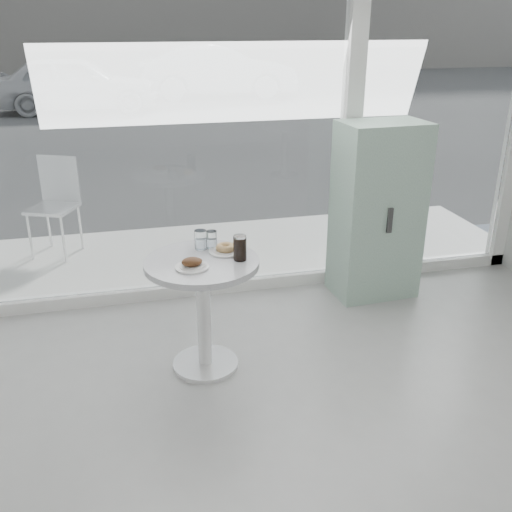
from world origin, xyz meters
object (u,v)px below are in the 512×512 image
object	(u,v)px
plate_fritter	(192,264)
water_tumbler_a	(201,241)
main_table	(203,292)
plate_donut	(226,249)
patio_chair	(55,199)
car_silver	(218,71)
mint_cabinet	(377,211)
cola_glass	(240,248)
water_tumbler_b	(212,241)
car_white	(76,84)

from	to	relation	value
plate_fritter	water_tumbler_a	size ratio (longest dim) A/B	1.61
main_table	plate_fritter	bearing A→B (deg)	-123.79
plate_donut	water_tumbler_a	size ratio (longest dim) A/B	1.71
water_tumbler_a	patio_chair	bearing A→B (deg)	118.02
main_table	car_silver	distance (m)	14.09
plate_donut	main_table	bearing A→B (deg)	-150.66
mint_cabinet	plate_fritter	xyz separation A→B (m)	(-1.62, -0.90, 0.08)
patio_chair	plate_fritter	world-z (taller)	patio_chair
patio_chair	plate_donut	distance (m)	2.49
cola_glass	plate_fritter	bearing A→B (deg)	-169.50
patio_chair	car_silver	xyz separation A→B (m)	(3.61, 11.62, 0.16)
mint_cabinet	water_tumbler_a	bearing A→B (deg)	-161.56
mint_cabinet	plate_donut	distance (m)	1.55
main_table	water_tumbler_b	size ratio (longest dim) A/B	6.62
patio_chair	water_tumbler_b	bearing A→B (deg)	-36.16
patio_chair	plate_fritter	xyz separation A→B (m)	(1.00, -2.35, 0.22)
mint_cabinet	cola_glass	world-z (taller)	mint_cabinet
water_tumbler_b	main_table	bearing A→B (deg)	-117.00
main_table	plate_donut	xyz separation A→B (m)	(0.17, 0.10, 0.24)
plate_donut	plate_fritter	bearing A→B (deg)	-140.17
patio_chair	plate_donut	bearing A→B (deg)	-35.72
plate_fritter	cola_glass	distance (m)	0.31
plate_fritter	plate_donut	bearing A→B (deg)	39.83
mint_cabinet	plate_fritter	bearing A→B (deg)	-154.25
car_silver	water_tumbler_a	world-z (taller)	car_silver
water_tumbler_a	water_tumbler_b	xyz separation A→B (m)	(0.07, 0.00, -0.00)
cola_glass	car_silver	bearing A→B (deg)	80.61
main_table	water_tumbler_a	size ratio (longest dim) A/B	6.04
car_silver	cola_glass	world-z (taller)	car_silver
car_silver	patio_chair	bearing A→B (deg)	166.13
patio_chair	water_tumbler_a	bearing A→B (deg)	-37.72
water_tumbler_a	car_white	bearing A→B (deg)	96.67
mint_cabinet	water_tumbler_b	world-z (taller)	mint_cabinet
mint_cabinet	water_tumbler_a	size ratio (longest dim) A/B	11.24
main_table	patio_chair	size ratio (longest dim) A/B	0.84
patio_chair	main_table	bearing A→B (deg)	-40.22
plate_fritter	car_silver	bearing A→B (deg)	79.44
cola_glass	plate_donut	bearing A→B (deg)	114.08
patio_chair	water_tumbler_a	distance (m)	2.34
car_silver	water_tumbler_a	xyz separation A→B (m)	(-2.51, -13.68, 0.09)
water_tumbler_a	water_tumbler_b	size ratio (longest dim) A/B	1.10
water_tumbler_b	cola_glass	bearing A→B (deg)	-59.60
plate_donut	water_tumbler_b	xyz separation A→B (m)	(-0.07, 0.09, 0.03)
water_tumbler_a	plate_donut	bearing A→B (deg)	-31.77
mint_cabinet	patio_chair	bearing A→B (deg)	147.70
car_white	plate_fritter	size ratio (longest dim) A/B	19.32
plate_fritter	cola_glass	xyz separation A→B (m)	(0.30, 0.06, 0.05)
main_table	plate_donut	bearing A→B (deg)	29.34
car_silver	water_tumbler_b	distance (m)	13.89
main_table	mint_cabinet	size ratio (longest dim) A/B	0.54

